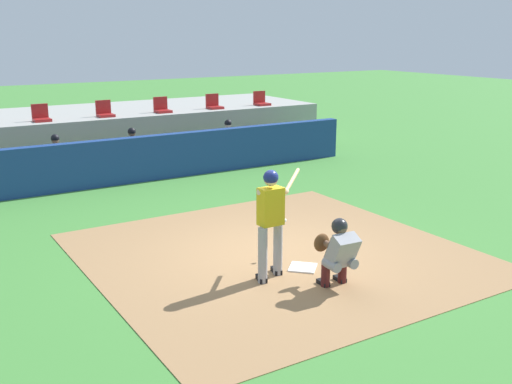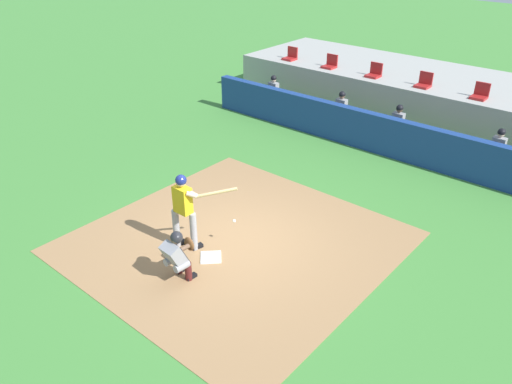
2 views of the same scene
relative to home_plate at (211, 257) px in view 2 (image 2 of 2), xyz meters
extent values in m
plane|color=#428438|center=(0.00, 0.80, -0.02)|extent=(80.00, 80.00, 0.00)
cube|color=#9E754C|center=(0.00, 0.80, -0.02)|extent=(6.40, 6.40, 0.01)
cube|color=white|center=(0.00, 0.00, 0.00)|extent=(0.62, 0.62, 0.02)
cylinder|color=#99999E|center=(-0.89, -0.15, 0.44)|extent=(0.15, 0.15, 0.92)
cylinder|color=#99999E|center=(-0.51, 0.01, 0.44)|extent=(0.15, 0.15, 0.92)
cube|color=gold|center=(-0.70, -0.07, 1.20)|extent=(0.38, 0.24, 0.60)
sphere|color=beige|center=(-0.70, -0.07, 1.63)|extent=(0.21, 0.21, 0.21)
sphere|color=navy|center=(-0.70, -0.07, 1.66)|extent=(0.24, 0.24, 0.24)
cylinder|color=beige|center=(-0.62, 0.00, 1.41)|extent=(0.57, 0.15, 0.18)
cylinder|color=beige|center=(-0.43, -0.04, 1.41)|extent=(0.25, 0.24, 0.17)
cylinder|color=tan|center=(-0.03, 0.30, 1.45)|extent=(0.68, 0.61, 0.24)
cube|color=black|center=(-0.88, -0.09, 0.02)|extent=(0.18, 0.28, 0.09)
cube|color=black|center=(-0.49, 0.06, 0.02)|extent=(0.18, 0.28, 0.09)
cylinder|color=gray|center=(-0.15, -0.94, 0.40)|extent=(0.18, 0.33, 0.16)
cylinder|color=#4C1919|center=(-0.14, -0.79, 0.19)|extent=(0.14, 0.14, 0.42)
cube|color=black|center=(-0.14, -0.73, 0.02)|extent=(0.13, 0.25, 0.08)
cylinder|color=gray|center=(0.17, -0.96, 0.40)|extent=(0.18, 0.33, 0.16)
cylinder|color=#4C1919|center=(0.18, -0.81, 0.19)|extent=(0.14, 0.14, 0.42)
cube|color=black|center=(0.18, -0.75, 0.02)|extent=(0.13, 0.25, 0.08)
cube|color=gray|center=(0.01, -1.00, 0.62)|extent=(0.43, 0.46, 0.57)
cube|color=#2D2D33|center=(0.01, -0.88, 0.62)|extent=(0.40, 0.28, 0.45)
sphere|color=brown|center=(0.01, -0.92, 0.96)|extent=(0.21, 0.21, 0.21)
sphere|color=#232328|center=(0.01, -0.90, 0.98)|extent=(0.25, 0.25, 0.25)
cylinder|color=brown|center=(-0.02, -0.77, 0.62)|extent=(0.13, 0.46, 0.10)
ellipsoid|color=brown|center=(-0.04, -0.54, 0.62)|extent=(0.29, 0.14, 0.30)
sphere|color=white|center=(0.08, 0.67, 0.63)|extent=(0.07, 0.07, 0.07)
cube|color=navy|center=(0.00, 7.30, 0.58)|extent=(13.00, 0.30, 1.20)
cube|color=olive|center=(0.00, 8.30, 0.20)|extent=(11.80, 0.44, 0.45)
cylinder|color=#939399|center=(-5.03, 8.05, 0.47)|extent=(0.15, 0.40, 0.15)
cylinder|color=#939399|center=(-5.03, 7.85, 0.20)|extent=(0.13, 0.13, 0.45)
cube|color=maroon|center=(-5.03, 7.80, 0.02)|extent=(0.11, 0.24, 0.08)
cylinder|color=#939399|center=(-4.77, 8.05, 0.47)|extent=(0.15, 0.40, 0.15)
cylinder|color=#939399|center=(-4.77, 7.85, 0.20)|extent=(0.13, 0.13, 0.45)
cube|color=maroon|center=(-4.77, 7.80, 0.02)|extent=(0.11, 0.24, 0.08)
cube|color=gray|center=(-4.90, 8.27, 0.74)|extent=(0.36, 0.22, 0.54)
sphere|color=beige|center=(-4.90, 8.27, 1.13)|extent=(0.20, 0.20, 0.20)
sphere|color=black|center=(-4.90, 8.27, 1.17)|extent=(0.22, 0.22, 0.22)
cylinder|color=beige|center=(-5.10, 8.13, 0.63)|extent=(0.09, 0.41, 0.22)
cylinder|color=beige|center=(-4.70, 8.13, 0.63)|extent=(0.09, 0.41, 0.22)
cylinder|color=#939399|center=(-2.10, 8.05, 0.47)|extent=(0.15, 0.40, 0.15)
cylinder|color=#939399|center=(-2.10, 7.85, 0.20)|extent=(0.13, 0.13, 0.45)
cube|color=maroon|center=(-2.10, 7.80, 0.02)|extent=(0.11, 0.24, 0.08)
cylinder|color=#939399|center=(-1.84, 8.05, 0.47)|extent=(0.15, 0.40, 0.15)
cylinder|color=#939399|center=(-1.84, 7.85, 0.20)|extent=(0.13, 0.13, 0.45)
cube|color=maroon|center=(-1.84, 7.80, 0.02)|extent=(0.11, 0.24, 0.08)
cube|color=gray|center=(-1.97, 8.27, 0.74)|extent=(0.36, 0.22, 0.54)
sphere|color=#996B4C|center=(-1.97, 8.27, 1.13)|extent=(0.20, 0.20, 0.20)
sphere|color=black|center=(-1.97, 8.27, 1.17)|extent=(0.22, 0.22, 0.22)
cylinder|color=#996B4C|center=(-2.17, 8.13, 0.63)|extent=(0.09, 0.41, 0.22)
cylinder|color=#996B4C|center=(-1.77, 8.13, 0.63)|extent=(0.09, 0.41, 0.22)
cylinder|color=#939399|center=(-0.01, 8.05, 0.47)|extent=(0.15, 0.40, 0.15)
cylinder|color=#939399|center=(-0.01, 7.85, 0.20)|extent=(0.13, 0.13, 0.45)
cube|color=maroon|center=(-0.01, 7.80, 0.02)|extent=(0.11, 0.24, 0.08)
cylinder|color=#939399|center=(0.25, 8.05, 0.47)|extent=(0.15, 0.40, 0.15)
cylinder|color=#939399|center=(0.25, 7.85, 0.20)|extent=(0.13, 0.13, 0.45)
cube|color=maroon|center=(0.25, 7.80, 0.02)|extent=(0.11, 0.24, 0.08)
cube|color=gray|center=(0.12, 8.27, 0.74)|extent=(0.36, 0.22, 0.54)
sphere|color=brown|center=(0.12, 8.27, 1.13)|extent=(0.20, 0.20, 0.20)
sphere|color=black|center=(0.12, 8.27, 1.17)|extent=(0.22, 0.22, 0.22)
cylinder|color=brown|center=(-0.08, 8.13, 0.63)|extent=(0.09, 0.41, 0.22)
cylinder|color=brown|center=(0.32, 8.13, 0.63)|extent=(0.09, 0.41, 0.22)
cylinder|color=#939399|center=(3.06, 8.05, 0.47)|extent=(0.15, 0.40, 0.15)
cylinder|color=#939399|center=(3.06, 7.85, 0.20)|extent=(0.13, 0.13, 0.45)
cube|color=maroon|center=(3.06, 7.80, 0.02)|extent=(0.11, 0.24, 0.08)
cylinder|color=#939399|center=(3.32, 8.05, 0.47)|extent=(0.15, 0.40, 0.15)
cylinder|color=#939399|center=(3.32, 7.85, 0.20)|extent=(0.13, 0.13, 0.45)
cube|color=maroon|center=(3.32, 7.80, 0.02)|extent=(0.11, 0.24, 0.08)
cube|color=gray|center=(3.19, 8.27, 0.74)|extent=(0.36, 0.22, 0.54)
sphere|color=beige|center=(3.19, 8.27, 1.13)|extent=(0.20, 0.20, 0.20)
sphere|color=black|center=(3.19, 8.27, 1.17)|extent=(0.22, 0.22, 0.22)
cylinder|color=beige|center=(2.99, 8.13, 0.63)|extent=(0.09, 0.41, 0.22)
cylinder|color=beige|center=(3.39, 8.13, 0.63)|extent=(0.09, 0.41, 0.22)
cube|color=#9E9E99|center=(0.00, 11.70, 0.68)|extent=(15.00, 4.40, 1.40)
cube|color=#A51E1E|center=(-5.57, 10.10, 1.42)|extent=(0.46, 0.46, 0.08)
cube|color=#A51E1E|center=(-5.57, 10.30, 1.66)|extent=(0.46, 0.06, 0.40)
cube|color=#A51E1E|center=(-3.71, 10.10, 1.42)|extent=(0.46, 0.46, 0.08)
cube|color=#A51E1E|center=(-3.71, 10.30, 1.66)|extent=(0.46, 0.06, 0.40)
cube|color=#A51E1E|center=(-1.86, 10.10, 1.42)|extent=(0.46, 0.46, 0.08)
cube|color=#A51E1E|center=(-1.86, 10.30, 1.66)|extent=(0.46, 0.06, 0.40)
cube|color=#A51E1E|center=(0.00, 10.10, 1.42)|extent=(0.46, 0.46, 0.08)
cube|color=#A51E1E|center=(0.00, 10.30, 1.66)|extent=(0.46, 0.06, 0.40)
cube|color=#A51E1E|center=(1.86, 10.10, 1.42)|extent=(0.46, 0.46, 0.08)
cube|color=#A51E1E|center=(1.86, 10.30, 1.66)|extent=(0.46, 0.06, 0.40)
camera|label=1|loc=(-5.64, -7.62, 3.83)|focal=42.16mm
camera|label=2|loc=(6.51, -6.16, 6.51)|focal=35.72mm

